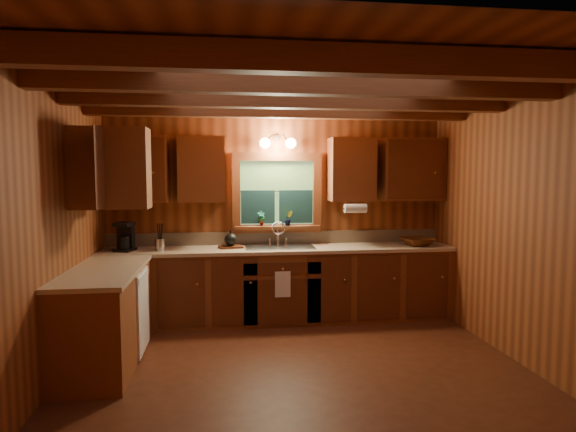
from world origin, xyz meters
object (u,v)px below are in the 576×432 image
(coffee_maker, at_px, (125,237))
(cutting_board, at_px, (231,247))
(wicker_basket, at_px, (417,242))
(sink, at_px, (279,251))

(coffee_maker, xyz_separation_m, cutting_board, (1.21, 0.05, -0.15))
(coffee_maker, bearing_deg, cutting_board, 18.66)
(wicker_basket, bearing_deg, sink, 177.30)
(cutting_board, bearing_deg, wicker_basket, -14.81)
(coffee_maker, relative_size, cutting_board, 1.23)
(coffee_maker, bearing_deg, sink, 17.21)
(sink, distance_m, cutting_board, 0.59)
(cutting_board, bearing_deg, sink, -14.46)
(cutting_board, relative_size, wicker_basket, 0.67)
(sink, height_order, coffee_maker, coffee_maker)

